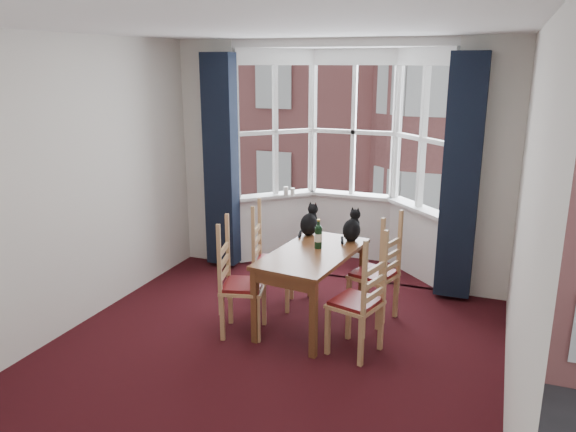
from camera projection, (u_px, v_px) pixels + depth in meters
The scene contains 22 objects.
floor at pixel (260, 363), 4.90m from camera, with size 4.50×4.50×0.00m, color black.
ceiling at pixel (255, 26), 4.16m from camera, with size 4.50×4.50×0.00m, color white.
wall_left at pixel (62, 189), 5.22m from camera, with size 4.50×4.50×0.00m, color silver.
wall_right at pixel (525, 235), 3.84m from camera, with size 4.50×4.50×0.00m, color silver.
wall_near at pixel (52, 327), 2.51m from camera, with size 4.00×4.00×0.00m, color silver.
wall_back_pier_left at pixel (211, 155), 7.13m from camera, with size 0.70×0.12×2.80m, color silver.
wall_back_pier_right at pixel (485, 173), 5.98m from camera, with size 0.70×0.12×2.80m, color silver.
bay_window at pixel (348, 156), 7.01m from camera, with size 2.76×0.94×2.80m.
curtain_left at pixel (221, 162), 6.90m from camera, with size 0.38×0.22×2.60m, color black.
curtain_right at pixel (461, 179), 5.91m from camera, with size 0.38×0.22×2.60m, color black.
dining_table at pixel (313, 262), 5.48m from camera, with size 0.85×1.38×0.76m.
chair_left_near at pixel (234, 286), 5.35m from camera, with size 0.49×0.51×0.92m.
chair_left_far at pixel (265, 263), 5.97m from camera, with size 0.49×0.50×0.92m.
chair_right_near at pixel (364, 306), 4.92m from camera, with size 0.50×0.51×0.92m.
chair_right_far at pixel (381, 277), 5.58m from camera, with size 0.50×0.52×0.92m.
cat_left at pixel (310, 222), 5.96m from camera, with size 0.22×0.28×0.35m.
cat_right at pixel (352, 228), 5.76m from camera, with size 0.21×0.28×0.35m.
wine_bottle at pixel (318, 236), 5.52m from camera, with size 0.08×0.08×0.30m.
candle_tall at pixel (286, 191), 7.26m from camera, with size 0.06×0.06×0.11m, color white.
candle_short at pixel (293, 192), 7.26m from camera, with size 0.06×0.06×0.09m, color white.
street at pixel (467, 201), 35.50m from camera, with size 80.00×80.00×0.00m, color #333335.
tenement_building at pixel (446, 93), 17.07m from camera, with size 18.40×7.80×15.20m.
Camera 1 is at (1.81, -4.00, 2.55)m, focal length 35.00 mm.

